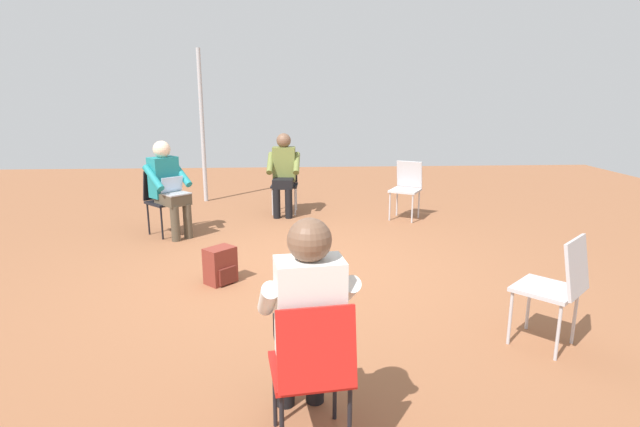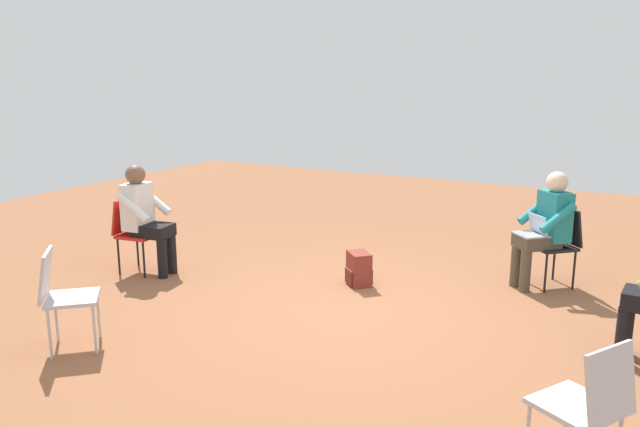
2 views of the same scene
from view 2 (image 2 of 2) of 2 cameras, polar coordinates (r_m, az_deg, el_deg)
The scene contains 8 objects.
ground_plane at distance 6.02m, azimuth 2.86°, elevation -9.05°, with size 15.40×15.40×0.00m, color brown.
chair_southwest at distance 3.82m, azimuth 23.33°, elevation -15.54°, with size 0.56×0.57×0.85m.
chair_north at distance 7.38m, azimuth -16.68°, elevation -1.40°, with size 0.45×0.48×0.85m.
chair_southeast at distance 7.07m, azimuth 20.95°, elevation -2.34°, with size 0.58×0.59×0.85m.
chair_northwest at distance 5.51m, azimuth -22.49°, elevation -6.64°, with size 0.58×0.59×0.85m.
person_with_laptop at distance 6.92m, azimuth 19.94°, elevation -0.88°, with size 0.64×0.64×1.24m.
person_in_white at distance 7.24m, azimuth -15.73°, elevation -0.01°, with size 0.54×0.55×1.24m.
backpack_near_laptop_user at distance 6.73m, azimuth 3.57°, elevation -5.24°, with size 0.34×0.34×0.36m.
Camera 2 is at (-5.04, -2.41, 2.24)m, focal length 35.00 mm.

